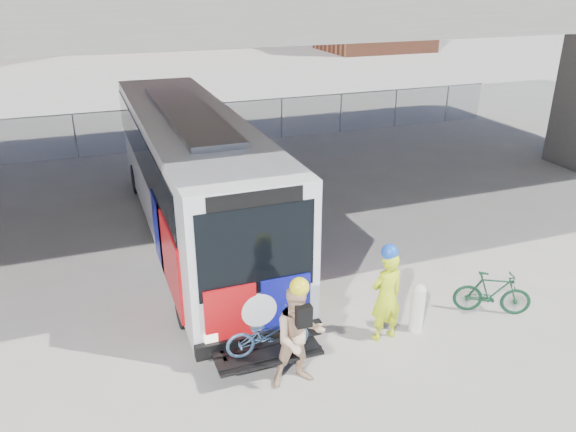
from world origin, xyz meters
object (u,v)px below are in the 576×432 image
bus (191,166)px  cyclist_hivis (386,294)px  cyclist_tan (299,335)px  bike_parked (492,293)px  bollard (418,306)px

bus → cyclist_hivis: bus is taller
cyclist_tan → bike_parked: size_ratio=1.32×
bus → cyclist_hivis: size_ratio=5.96×
bollard → bus: bearing=118.2°
bollard → cyclist_tan: (-2.94, -0.68, 0.45)m
cyclist_tan → bike_parked: cyclist_tan is taller
bike_parked → cyclist_tan: bearing=127.6°
bus → bike_parked: bearing=-50.0°
bus → bike_parked: bus is taller
bus → cyclist_tan: bearing=-86.3°
cyclist_hivis → cyclist_tan: cyclist_tan is taller
bus → bollard: bearing=-61.8°
cyclist_hivis → bus: bearing=-72.5°
cyclist_hivis → bike_parked: size_ratio=1.29×
bus → cyclist_tan: bus is taller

